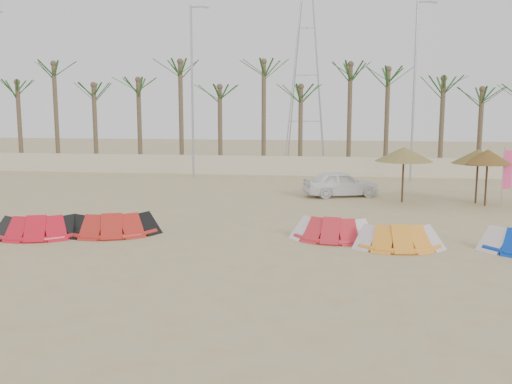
# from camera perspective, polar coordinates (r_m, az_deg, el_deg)

# --- Properties ---
(ground) EXTENTS (120.00, 120.00, 0.00)m
(ground) POSITION_cam_1_polar(r_m,az_deg,el_deg) (17.55, -2.56, -7.19)
(ground) COLOR tan
(ground) RESTS_ON ground
(boundary_wall) EXTENTS (60.00, 0.30, 1.30)m
(boundary_wall) POSITION_cam_1_polar(r_m,az_deg,el_deg) (38.95, 3.06, 2.64)
(boundary_wall) COLOR beige
(boundary_wall) RESTS_ON ground
(palm_line) EXTENTS (52.00, 4.00, 7.70)m
(palm_line) POSITION_cam_1_polar(r_m,az_deg,el_deg) (40.20, 4.26, 11.09)
(palm_line) COLOR brown
(palm_line) RESTS_ON ground
(lamp_b) EXTENTS (1.25, 0.14, 11.00)m
(lamp_b) POSITION_cam_1_polar(r_m,az_deg,el_deg) (37.69, -6.34, 10.18)
(lamp_b) COLOR #A5A8AD
(lamp_b) RESTS_ON ground
(lamp_c) EXTENTS (1.25, 0.14, 11.00)m
(lamp_c) POSITION_cam_1_polar(r_m,az_deg,el_deg) (36.97, 15.58, 9.95)
(lamp_c) COLOR #A5A8AD
(lamp_c) RESTS_ON ground
(pylon) EXTENTS (3.00, 3.00, 14.00)m
(pylon) POSITION_cam_1_polar(r_m,az_deg,el_deg) (44.91, 4.91, 2.61)
(pylon) COLOR #A5A8AD
(pylon) RESTS_ON ground
(kite_red_left) EXTENTS (3.46, 2.23, 0.90)m
(kite_red_left) POSITION_cam_1_polar(r_m,az_deg,el_deg) (22.47, -20.58, -3.10)
(kite_red_left) COLOR red
(kite_red_left) RESTS_ON ground
(kite_red_mid) EXTENTS (3.70, 2.41, 0.90)m
(kite_red_mid) POSITION_cam_1_polar(r_m,az_deg,el_deg) (22.10, -13.88, -2.97)
(kite_red_mid) COLOR red
(kite_red_mid) RESTS_ON ground
(kite_red_right) EXTENTS (3.08, 1.86, 0.90)m
(kite_red_right) POSITION_cam_1_polar(r_m,az_deg,el_deg) (20.81, 7.63, -3.53)
(kite_red_right) COLOR red
(kite_red_right) RESTS_ON ground
(kite_orange) EXTENTS (3.04, 1.75, 0.90)m
(kite_orange) POSITION_cam_1_polar(r_m,az_deg,el_deg) (20.02, 14.07, -4.21)
(kite_orange) COLOR orange
(kite_orange) RESTS_ON ground
(parasol_left) EXTENTS (2.81, 2.81, 2.74)m
(parasol_left) POSITION_cam_1_polar(r_m,az_deg,el_deg) (28.91, 14.56, 3.68)
(parasol_left) COLOR #4C331E
(parasol_left) RESTS_ON ground
(parasol_mid) EXTENTS (2.24, 2.24, 2.71)m
(parasol_mid) POSITION_cam_1_polar(r_m,az_deg,el_deg) (29.16, 22.16, 3.28)
(parasol_mid) COLOR #4C331E
(parasol_mid) RESTS_ON ground
(parasol_right) EXTENTS (2.50, 2.50, 2.66)m
(parasol_right) POSITION_cam_1_polar(r_m,az_deg,el_deg) (29.70, 21.33, 3.33)
(parasol_right) COLOR #4C331E
(parasol_right) RESTS_ON ground
(flag_pink) EXTENTS (0.45, 0.09, 2.83)m
(flag_pink) POSITION_cam_1_polar(r_m,az_deg,el_deg) (29.48, 23.80, 1.92)
(flag_pink) COLOR #A5A8AD
(flag_pink) RESTS_ON ground
(car) EXTENTS (4.26, 2.80, 1.35)m
(car) POSITION_cam_1_polar(r_m,az_deg,el_deg) (30.34, 8.48, 0.84)
(car) COLOR white
(car) RESTS_ON ground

